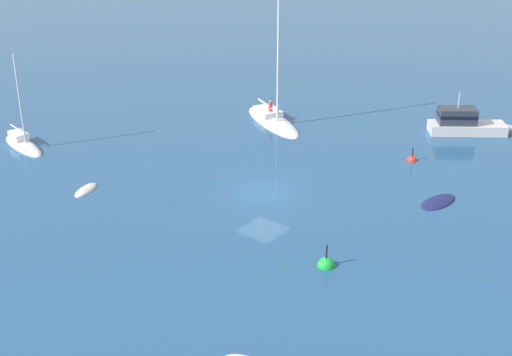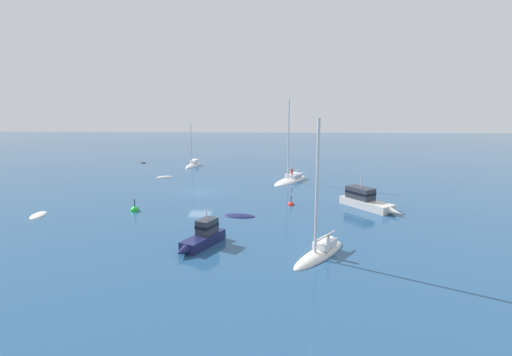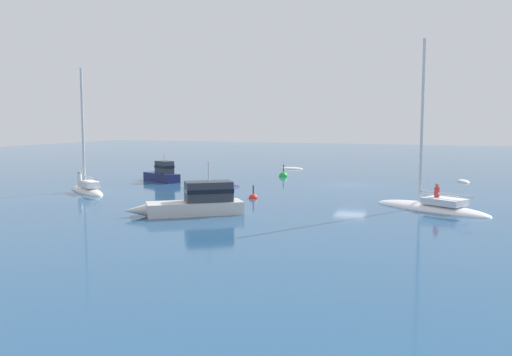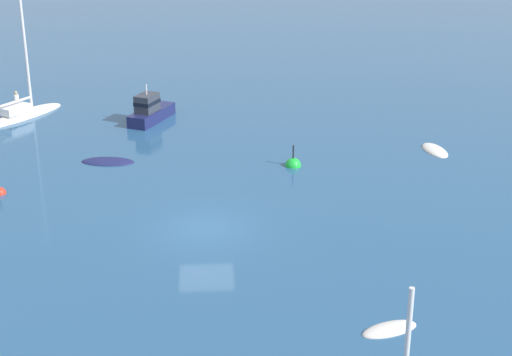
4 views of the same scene
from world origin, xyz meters
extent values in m
plane|color=navy|center=(0.00, 0.00, 0.00)|extent=(160.00, 160.00, 0.00)
ellipsoid|color=silver|center=(-13.20, -9.45, 0.00)|extent=(1.48, 2.67, 0.40)
ellipsoid|color=silver|center=(11.54, -17.88, 0.00)|extent=(4.77, 5.95, 0.86)
cube|color=white|center=(11.97, -17.26, 0.66)|extent=(1.89, 2.11, 0.47)
cylinder|color=silver|center=(11.18, -18.39, 4.91)|extent=(0.20, 0.20, 8.96)
cylinder|color=silver|center=(11.99, -17.23, 1.15)|extent=(1.76, 2.40, 0.16)
cylinder|color=white|center=(12.04, -18.15, 0.91)|extent=(0.32, 0.32, 0.97)
sphere|color=gray|center=(12.04, -18.15, 1.52)|extent=(0.24, 0.24, 0.24)
ellipsoid|color=#191E4C|center=(5.27, -8.89, 0.00)|extent=(3.11, 1.78, 0.38)
ellipsoid|color=silver|center=(-6.34, 8.76, 0.00)|extent=(2.32, 1.53, 0.41)
ellipsoid|color=white|center=(10.62, 7.19, 0.00)|extent=(5.73, 7.95, 0.82)
cube|color=silver|center=(11.08, 8.01, 0.61)|extent=(2.49, 2.81, 0.39)
cylinder|color=silver|center=(10.24, 6.50, 5.42)|extent=(0.18, 0.18, 10.01)
cylinder|color=silver|center=(11.10, 8.05, 1.05)|extent=(1.84, 3.17, 0.14)
cylinder|color=red|center=(10.77, 7.54, 0.92)|extent=(0.32, 0.32, 1.01)
sphere|color=#B07650|center=(10.77, 7.54, 1.54)|extent=(0.24, 0.24, 0.24)
cube|color=silver|center=(17.51, -5.49, 0.37)|extent=(4.74, 5.53, 0.75)
cone|color=silver|center=(19.52, -8.23, 0.37)|extent=(1.42, 1.55, 0.75)
cube|color=#2D333D|center=(17.02, -4.83, 1.33)|extent=(2.77, 3.03, 1.17)
cube|color=black|center=(17.02, -4.83, 1.39)|extent=(2.83, 3.09, 0.24)
cylinder|color=silver|center=(17.02, -4.83, 2.49)|extent=(0.08, 0.08, 1.16)
cube|color=#191E4C|center=(3.25, -16.32, 0.38)|extent=(2.94, 4.19, 0.76)
cone|color=#191E4C|center=(2.16, -18.55, 0.38)|extent=(1.12, 1.24, 0.76)
cube|color=#2D333D|center=(3.47, -15.88, 1.31)|extent=(1.62, 1.86, 1.11)
cube|color=black|center=(3.47, -15.88, 1.37)|extent=(1.67, 1.91, 0.24)
cylinder|color=silver|center=(3.47, -15.88, 2.20)|extent=(0.08, 0.08, 0.66)
sphere|color=green|center=(-4.83, -7.58, 0.00)|extent=(0.88, 0.88, 0.88)
cylinder|color=black|center=(-4.83, -7.58, 0.81)|extent=(0.08, 0.08, 0.73)
sphere|color=red|center=(10.16, -4.75, 0.00)|extent=(0.65, 0.65, 0.65)
cylinder|color=black|center=(10.16, -4.75, 0.63)|extent=(0.08, 0.08, 0.60)
camera|label=1|loc=(-30.93, -23.50, 18.26)|focal=49.93mm
camera|label=2|loc=(8.29, -43.97, 10.65)|focal=28.15mm
camera|label=3|loc=(46.02, 9.57, 5.52)|focal=39.05mm
camera|label=4|loc=(-0.03, 31.73, 14.99)|focal=54.74mm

